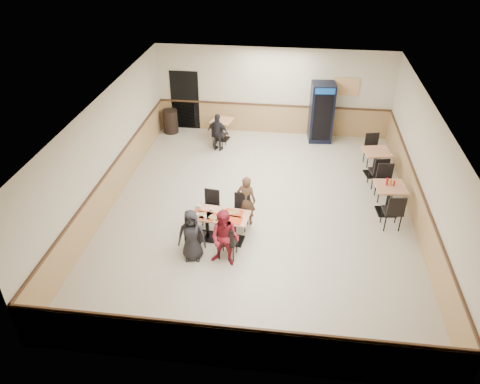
# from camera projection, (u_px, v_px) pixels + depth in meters

# --- Properties ---
(ground) EXTENTS (10.00, 10.00, 0.00)m
(ground) POSITION_uv_depth(u_px,v_px,m) (259.00, 211.00, 12.50)
(ground) COLOR beige
(ground) RESTS_ON ground
(room_shell) EXTENTS (10.00, 10.00, 10.00)m
(room_shell) POSITION_uv_depth(u_px,v_px,m) (326.00, 152.00, 14.14)
(room_shell) COLOR silver
(room_shell) RESTS_ON ground
(main_table) EXTENTS (1.43, 0.83, 0.73)m
(main_table) POSITION_uv_depth(u_px,v_px,m) (221.00, 223.00, 11.21)
(main_table) COLOR black
(main_table) RESTS_ON ground
(main_chairs) EXTENTS (1.38, 1.72, 0.92)m
(main_chairs) POSITION_uv_depth(u_px,v_px,m) (219.00, 223.00, 11.23)
(main_chairs) COLOR black
(main_chairs) RESTS_ON ground
(diner_woman_left) EXTENTS (0.68, 0.48, 1.30)m
(diner_woman_left) POSITION_uv_depth(u_px,v_px,m) (192.00, 235.00, 10.53)
(diner_woman_left) COLOR black
(diner_woman_left) RESTS_ON ground
(diner_woman_right) EXTENTS (0.78, 0.66, 1.41)m
(diner_woman_right) POSITION_uv_depth(u_px,v_px,m) (225.00, 238.00, 10.34)
(diner_woman_right) COLOR maroon
(diner_woman_right) RESTS_ON ground
(diner_man_opposite) EXTENTS (0.54, 0.40, 1.35)m
(diner_man_opposite) POSITION_uv_depth(u_px,v_px,m) (246.00, 200.00, 11.70)
(diner_man_opposite) COLOR #513522
(diner_man_opposite) RESTS_ON ground
(lone_diner) EXTENTS (0.79, 0.49, 1.26)m
(lone_diner) POSITION_uv_depth(u_px,v_px,m) (218.00, 132.00, 15.18)
(lone_diner) COLOR black
(lone_diner) RESTS_ON ground
(tabletop_clutter) EXTENTS (1.19, 0.64, 0.12)m
(tabletop_clutter) POSITION_uv_depth(u_px,v_px,m) (217.00, 215.00, 11.03)
(tabletop_clutter) COLOR #BD2F0C
(tabletop_clutter) RESTS_ON main_table
(side_table_near) EXTENTS (0.83, 0.83, 0.81)m
(side_table_near) POSITION_uv_depth(u_px,v_px,m) (389.00, 195.00, 12.15)
(side_table_near) COLOR black
(side_table_near) RESTS_ON ground
(side_table_near_chair_south) EXTENTS (0.52, 0.52, 1.03)m
(side_table_near_chair_south) POSITION_uv_depth(u_px,v_px,m) (393.00, 210.00, 11.62)
(side_table_near_chair_south) COLOR black
(side_table_near_chair_south) RESTS_ON ground
(side_table_near_chair_north) EXTENTS (0.52, 0.52, 1.03)m
(side_table_near_chair_north) POSITION_uv_depth(u_px,v_px,m) (385.00, 183.00, 12.71)
(side_table_near_chair_north) COLOR black
(side_table_near_chair_north) RESTS_ON ground
(side_table_far) EXTENTS (0.89, 0.89, 0.80)m
(side_table_far) POSITION_uv_depth(u_px,v_px,m) (375.00, 159.00, 13.85)
(side_table_far) COLOR black
(side_table_far) RESTS_ON ground
(side_table_far_chair_south) EXTENTS (0.56, 0.56, 1.01)m
(side_table_far_chair_south) POSITION_uv_depth(u_px,v_px,m) (378.00, 170.00, 13.32)
(side_table_far_chair_south) COLOR black
(side_table_far_chair_south) RESTS_ON ground
(side_table_far_chair_north) EXTENTS (0.56, 0.56, 1.01)m
(side_table_far_chair_north) POSITION_uv_depth(u_px,v_px,m) (373.00, 150.00, 14.40)
(side_table_far_chair_north) COLOR black
(side_table_far_chair_north) RESTS_ON ground
(condiment_caddy) EXTENTS (0.23, 0.06, 0.20)m
(condiment_caddy) POSITION_uv_depth(u_px,v_px,m) (390.00, 182.00, 12.00)
(condiment_caddy) COLOR red
(condiment_caddy) RESTS_ON side_table_near
(back_table) EXTENTS (0.80, 0.80, 0.72)m
(back_table) POSITION_uv_depth(u_px,v_px,m) (222.00, 126.00, 15.95)
(back_table) COLOR black
(back_table) RESTS_ON ground
(back_table_chair_lone) EXTENTS (0.50, 0.50, 0.91)m
(back_table_chair_lone) POSITION_uv_depth(u_px,v_px,m) (219.00, 134.00, 15.47)
(back_table_chair_lone) COLOR black
(back_table_chair_lone) RESTS_ON ground
(pepsi_cooler) EXTENTS (0.82, 0.83, 2.00)m
(pepsi_cooler) POSITION_uv_depth(u_px,v_px,m) (321.00, 112.00, 15.64)
(pepsi_cooler) COLOR black
(pepsi_cooler) RESTS_ON ground
(trash_bin) EXTENTS (0.52, 0.52, 0.83)m
(trash_bin) POSITION_uv_depth(u_px,v_px,m) (171.00, 121.00, 16.48)
(trash_bin) COLOR black
(trash_bin) RESTS_ON ground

